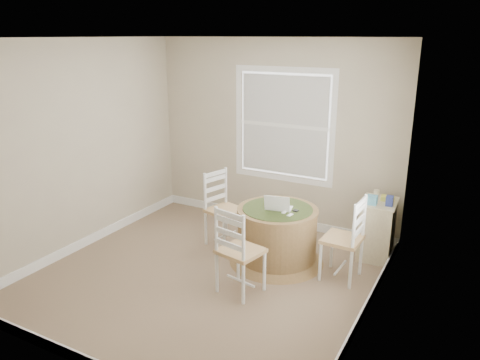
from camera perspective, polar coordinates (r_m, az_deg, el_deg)
The scene contains 14 objects.
room at distance 5.03m, azimuth -1.81°, elevation 1.97°, with size 3.64×3.64×2.64m.
round_table at distance 5.61m, azimuth 4.54°, elevation -6.43°, with size 1.14×1.14×0.68m.
chair_left at distance 6.01m, azimuth -1.84°, elevation -3.68°, with size 0.42×0.40×0.95m, color white, non-canonical shape.
chair_near at distance 4.93m, azimuth 0.08°, elevation -8.60°, with size 0.42×0.40×0.95m, color white, non-canonical shape.
chair_right at distance 5.32m, azimuth 12.35°, elevation -7.01°, with size 0.42×0.40×0.95m, color white, non-canonical shape.
laptop at distance 5.47m, azimuth 4.72°, elevation -3.31°, with size 0.34×0.31×0.21m.
mouse at distance 5.38m, azimuth 5.37°, elevation -3.95°, with size 0.05×0.09×0.03m, color white.
phone at distance 5.31m, azimuth 6.12°, elevation -4.31°, with size 0.04×0.09×0.02m, color #B7BABF.
keys at distance 5.43m, azimuth 6.79°, elevation -3.79°, with size 0.06×0.05×0.03m, color black.
corner_chest at distance 5.97m, azimuth 16.34°, elevation -5.76°, with size 0.44×0.57×0.72m.
tissue_box at distance 5.72m, azimuth 15.84°, elevation -2.34°, with size 0.12×0.12×0.10m, color #5AABCF.
box_yellow at distance 5.88m, azimuth 17.48°, elevation -2.16°, with size 0.15×0.10×0.06m, color #C8CB47.
box_blue at distance 5.72m, azimuth 17.70°, elevation -2.41°, with size 0.08×0.08×0.12m, color navy.
cup_cream at distance 5.97m, azimuth 16.34°, elevation -1.60°, with size 0.07×0.07×0.09m, color beige.
Camera 1 is at (2.62, -4.02, 2.63)m, focal length 35.00 mm.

